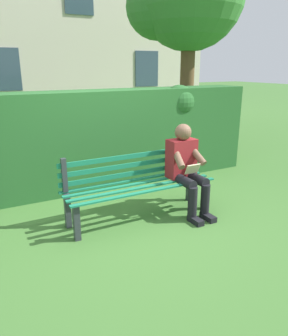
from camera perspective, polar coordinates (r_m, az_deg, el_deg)
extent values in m
plane|color=#3D6B2D|center=(4.38, -0.63, -8.50)|extent=(60.00, 60.00, 0.00)
cube|color=#2D3338|center=(4.62, 10.43, -4.45)|extent=(0.07, 0.07, 0.44)
cube|color=#2D3338|center=(3.83, -11.58, -9.21)|extent=(0.07, 0.07, 0.44)
cube|color=#2D3338|center=(4.88, 7.84, -3.13)|extent=(0.07, 0.07, 0.44)
cube|color=#2D3338|center=(4.15, -13.05, -7.22)|extent=(0.07, 0.07, 0.44)
cube|color=#197251|center=(4.40, -2.03, -2.12)|extent=(1.97, 0.06, 0.02)
cube|color=#197251|center=(4.27, -1.12, -2.72)|extent=(1.97, 0.06, 0.02)
cube|color=#197251|center=(4.14, -0.16, -3.35)|extent=(1.97, 0.06, 0.02)
cube|color=#197251|center=(4.02, 0.87, -4.02)|extent=(1.97, 0.06, 0.02)
cube|color=#2D3338|center=(4.78, 7.77, 2.03)|extent=(0.06, 0.06, 0.41)
cube|color=#2D3338|center=(4.02, -13.63, -1.22)|extent=(0.06, 0.06, 0.41)
cube|color=#197251|center=(4.36, -1.99, -0.94)|extent=(1.97, 0.02, 0.06)
cube|color=#197251|center=(4.32, -2.00, 0.55)|extent=(1.97, 0.02, 0.06)
cube|color=#197251|center=(4.29, -2.02, 2.07)|extent=(1.97, 0.02, 0.06)
cube|color=maroon|center=(4.46, 6.47, 1.67)|extent=(0.38, 0.22, 0.52)
sphere|color=brown|center=(4.36, 6.78, 6.16)|extent=(0.22, 0.22, 0.22)
cylinder|color=black|center=(4.42, 8.98, -1.81)|extent=(0.13, 0.42, 0.13)
cylinder|color=black|center=(4.31, 6.85, -2.23)|extent=(0.13, 0.42, 0.13)
cylinder|color=black|center=(4.36, 10.49, -5.68)|extent=(0.12, 0.12, 0.46)
cylinder|color=black|center=(4.24, 8.37, -6.21)|extent=(0.12, 0.12, 0.46)
cube|color=black|center=(4.38, 11.01, -8.35)|extent=(0.10, 0.24, 0.07)
cube|color=black|center=(4.26, 8.90, -8.96)|extent=(0.10, 0.24, 0.07)
cylinder|color=brown|center=(4.42, 9.13, 2.25)|extent=(0.14, 0.32, 0.26)
cylinder|color=brown|center=(4.25, 5.90, 1.77)|extent=(0.14, 0.32, 0.26)
cube|color=beige|center=(4.28, 8.41, -0.16)|extent=(0.20, 0.07, 0.13)
cube|color=#265B28|center=(5.27, -12.27, 4.43)|extent=(6.36, 0.63, 1.54)
sphere|color=#265B28|center=(5.91, 6.02, 11.39)|extent=(0.57, 0.57, 0.57)
cylinder|color=brown|center=(8.11, 7.39, 13.35)|extent=(0.33, 0.33, 2.75)
sphere|color=#387A33|center=(8.16, 2.45, 26.14)|extent=(1.44, 1.44, 1.44)
cube|color=beige|center=(12.78, -13.38, 22.74)|extent=(9.38, 3.16, 6.46)
cube|color=#334756|center=(12.12, 0.48, 16.77)|extent=(0.90, 0.04, 1.20)
cube|color=#334756|center=(10.68, -23.04, 15.41)|extent=(0.90, 0.04, 1.20)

